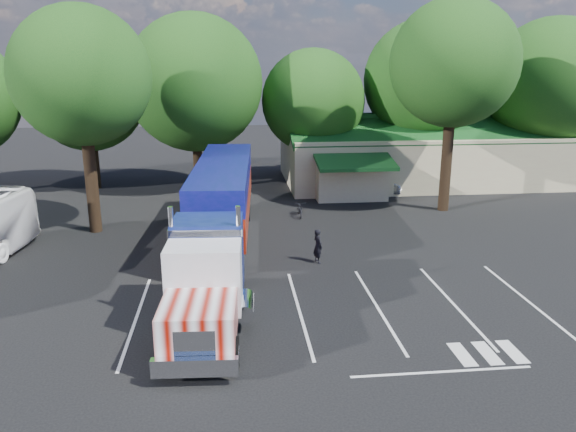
{
  "coord_description": "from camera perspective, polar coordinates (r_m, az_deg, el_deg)",
  "views": [
    {
      "loc": [
        -2.63,
        -26.43,
        9.72
      ],
      "look_at": [
        0.28,
        0.98,
        2.0
      ],
      "focal_mm": 35.0,
      "sensor_mm": 36.0,
      "label": 1
    }
  ],
  "objects": [
    {
      "name": "silver_sedan",
      "position": [
        42.78,
        8.6,
        3.36
      ],
      "size": [
        4.77,
        3.48,
        1.5
      ],
      "primitive_type": "imported",
      "rotation": [
        0.0,
        0.0,
        1.1
      ],
      "color": "#96989D",
      "rests_on": "ground"
    },
    {
      "name": "tree_row_d",
      "position": [
        44.54,
        2.56,
        11.59
      ],
      "size": [
        8.0,
        8.0,
        10.6
      ],
      "color": "black",
      "rests_on": "ground"
    },
    {
      "name": "tree_near_right",
      "position": [
        37.68,
        16.51,
        14.64
      ],
      "size": [
        8.0,
        8.0,
        13.5
      ],
      "color": "black",
      "rests_on": "ground"
    },
    {
      "name": "tree_row_f",
      "position": [
        50.29,
        25.17,
        12.01
      ],
      "size": [
        10.4,
        10.4,
        13.0
      ],
      "color": "black",
      "rests_on": "ground"
    },
    {
      "name": "tree_near_left",
      "position": [
        33.39,
        -20.25,
        13.16
      ],
      "size": [
        7.6,
        7.6,
        12.65
      ],
      "color": "black",
      "rests_on": "ground"
    },
    {
      "name": "tree_row_c",
      "position": [
        42.73,
        -9.49,
        13.18
      ],
      "size": [
        10.0,
        10.0,
        13.05
      ],
      "color": "black",
      "rests_on": "ground"
    },
    {
      "name": "semi_truck",
      "position": [
        28.14,
        -6.92,
        0.84
      ],
      "size": [
        4.24,
        21.92,
        4.57
      ],
      "rotation": [
        0.0,
        0.0,
        -0.06
      ],
      "color": "black",
      "rests_on": "ground"
    },
    {
      "name": "tree_row_b",
      "position": [
        45.5,
        -19.64,
        11.5
      ],
      "size": [
        8.4,
        8.4,
        11.35
      ],
      "color": "black",
      "rests_on": "ground"
    },
    {
      "name": "event_hall",
      "position": [
        47.76,
        14.14,
        6.13
      ],
      "size": [
        24.2,
        14.12,
        5.55
      ],
      "color": "#BFB88E",
      "rests_on": "ground"
    },
    {
      "name": "ground",
      "position": [
        28.28,
        -0.36,
        -4.45
      ],
      "size": [
        120.0,
        120.0,
        0.0
      ],
      "primitive_type": "plane",
      "color": "black",
      "rests_on": "ground"
    },
    {
      "name": "tree_row_e",
      "position": [
        47.13,
        13.68,
        13.23
      ],
      "size": [
        9.6,
        9.6,
        12.9
      ],
      "color": "black",
      "rests_on": "ground"
    },
    {
      "name": "woman",
      "position": [
        27.69,
        3.05,
        -3.05
      ],
      "size": [
        0.61,
        0.73,
        1.71
      ],
      "primitive_type": "imported",
      "rotation": [
        0.0,
        0.0,
        1.94
      ],
      "color": "black",
      "rests_on": "ground"
    },
    {
      "name": "bicycle",
      "position": [
        35.92,
        1.22,
        0.78
      ],
      "size": [
        0.73,
        1.95,
        1.01
      ],
      "primitive_type": "imported",
      "rotation": [
        0.0,
        0.0,
        -0.03
      ],
      "color": "black",
      "rests_on": "ground"
    }
  ]
}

